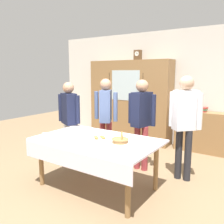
% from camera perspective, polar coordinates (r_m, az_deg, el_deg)
% --- Properties ---
extents(ground_plane, '(12.00, 12.00, 0.00)m').
position_cam_1_polar(ground_plane, '(3.97, -1.67, -16.33)').
color(ground_plane, '#846B4C').
rests_on(ground_plane, ground).
extents(back_wall, '(6.40, 0.10, 2.70)m').
position_cam_1_polar(back_wall, '(5.95, 13.31, 5.54)').
color(back_wall, silver).
rests_on(back_wall, ground).
extents(dining_table, '(1.82, 1.10, 0.75)m').
position_cam_1_polar(dining_table, '(3.55, -3.96, -8.01)').
color(dining_table, olive).
rests_on(dining_table, ground).
extents(wall_cabinet, '(2.15, 0.46, 2.02)m').
position_cam_1_polar(wall_cabinet, '(6.09, 4.24, 2.64)').
color(wall_cabinet, olive).
rests_on(wall_cabinet, ground).
extents(mantel_clock, '(0.18, 0.11, 0.24)m').
position_cam_1_polar(mantel_clock, '(5.96, 6.16, 13.34)').
color(mantel_clock, brown).
rests_on(mantel_clock, wall_cabinet).
extents(bookshelf_low, '(1.12, 0.35, 0.89)m').
position_cam_1_polar(bookshelf_low, '(5.59, 20.58, -4.44)').
color(bookshelf_low, olive).
rests_on(bookshelf_low, ground).
extents(book_stack, '(0.18, 0.19, 0.10)m').
position_cam_1_polar(book_stack, '(5.50, 20.87, 0.59)').
color(book_stack, '#99332D').
rests_on(book_stack, bookshelf_low).
extents(tea_cup_mid_left, '(0.13, 0.13, 0.06)m').
position_cam_1_polar(tea_cup_mid_left, '(3.41, 9.66, -6.76)').
color(tea_cup_mid_left, white).
rests_on(tea_cup_mid_left, dining_table).
extents(tea_cup_front_edge, '(0.13, 0.13, 0.06)m').
position_cam_1_polar(tea_cup_front_edge, '(3.76, -1.82, -5.13)').
color(tea_cup_front_edge, white).
rests_on(tea_cup_front_edge, dining_table).
extents(tea_cup_far_right, '(0.13, 0.13, 0.06)m').
position_cam_1_polar(tea_cup_far_right, '(3.78, -15.77, -5.39)').
color(tea_cup_far_right, white).
rests_on(tea_cup_far_right, dining_table).
extents(bread_basket, '(0.24, 0.24, 0.16)m').
position_cam_1_polar(bread_basket, '(3.36, 1.96, -6.73)').
color(bread_basket, '#9E7542').
rests_on(bread_basket, dining_table).
extents(pastry_plate, '(0.28, 0.28, 0.05)m').
position_cam_1_polar(pastry_plate, '(3.53, -2.97, -6.29)').
color(pastry_plate, white).
rests_on(pastry_plate, dining_table).
extents(spoon_back_edge, '(0.12, 0.02, 0.01)m').
position_cam_1_polar(spoon_back_edge, '(3.07, 6.80, -9.01)').
color(spoon_back_edge, silver).
rests_on(spoon_back_edge, dining_table).
extents(spoon_far_right, '(0.12, 0.02, 0.01)m').
position_cam_1_polar(spoon_far_right, '(3.62, -9.48, -6.20)').
color(spoon_far_right, silver).
rests_on(spoon_far_right, dining_table).
extents(person_beside_shelf, '(0.52, 0.40, 1.60)m').
position_cam_1_polar(person_beside_shelf, '(4.20, 7.06, -0.95)').
color(person_beside_shelf, '#933338').
rests_on(person_beside_shelf, ground).
extents(person_behind_table_left, '(0.52, 0.34, 1.55)m').
position_cam_1_polar(person_behind_table_left, '(4.57, -10.19, -0.68)').
color(person_behind_table_left, silver).
rests_on(person_behind_table_left, ground).
extents(person_behind_table_right, '(0.52, 0.41, 1.61)m').
position_cam_1_polar(person_behind_table_right, '(4.55, -1.50, -0.03)').
color(person_behind_table_right, '#933338').
rests_on(person_behind_table_right, ground).
extents(person_near_right_end, '(0.52, 0.40, 1.68)m').
position_cam_1_polar(person_near_right_end, '(3.92, 17.01, -1.28)').
color(person_near_right_end, '#232328').
rests_on(person_near_right_end, ground).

